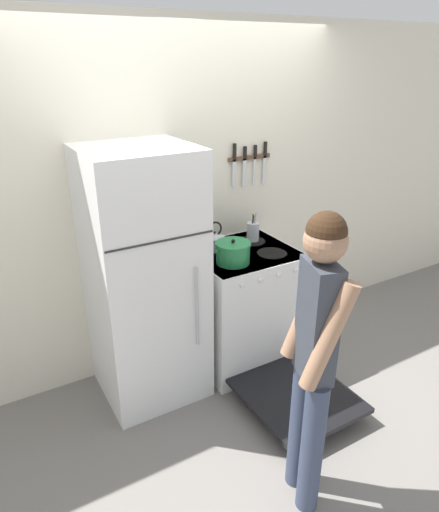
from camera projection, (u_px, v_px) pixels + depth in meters
ground_plane at (189, 344)px, 3.92m from camera, size 14.00×14.00×0.00m
wall_back at (183, 201)px, 3.43m from camera, size 10.00×0.06×2.55m
refrigerator at (145, 279)px, 3.09m from camera, size 0.70×0.69×1.78m
stove_range at (244, 308)px, 3.57m from camera, size 0.76×1.45×0.94m
dutch_oven_pot at (233, 253)px, 3.19m from camera, size 0.29×0.25×0.18m
tea_kettle at (215, 241)px, 3.42m from camera, size 0.19×0.15×0.22m
utensil_jar at (253, 231)px, 3.58m from camera, size 0.10×0.10×0.23m
person at (314, 352)px, 2.22m from camera, size 0.34×0.39×1.67m
wall_knife_strip at (249, 158)px, 3.55m from camera, size 0.38×0.03×0.35m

